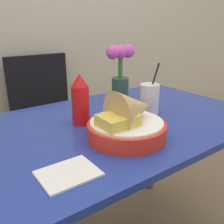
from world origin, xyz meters
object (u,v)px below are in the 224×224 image
Objects in this scene: drink_cup at (149,100)px; flower_vase at (120,72)px; food_basket at (129,121)px; chair_far_window at (46,113)px; ketchup_bottle at (80,100)px.

flower_vase is (0.00, 0.21, 0.09)m from drink_cup.
drink_cup reaches higher than food_basket.
drink_cup is (0.16, -0.78, 0.26)m from chair_far_window.
flower_vase is at bearing 56.66° from food_basket.
flower_vase reaches higher than ketchup_bottle.
food_basket is (-0.05, -0.91, 0.25)m from chair_far_window.
flower_vase is (0.17, -0.58, 0.35)m from chair_far_window.
food_basket is 1.20× the size of drink_cup.
ketchup_bottle is (-0.12, -0.71, 0.29)m from chair_far_window.
chair_far_window is 3.43× the size of food_basket.
flower_vase is (0.29, 0.13, 0.06)m from ketchup_bottle.
food_basket is 0.25m from drink_cup.
drink_cup is at bearing -14.76° from ketchup_bottle.
flower_vase reaches higher than food_basket.
ketchup_bottle is 0.89× the size of drink_cup.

